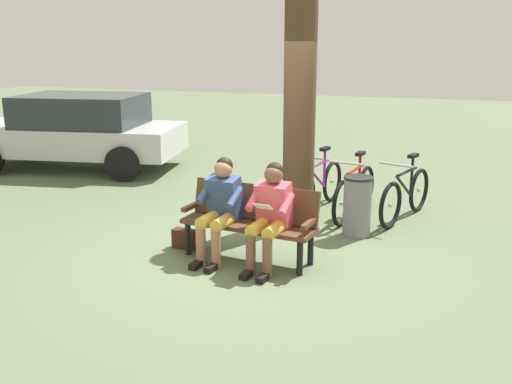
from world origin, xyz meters
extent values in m
plane|color=#566647|center=(0.00, 0.00, 0.00)|extent=(40.00, 40.00, 0.00)
cube|color=#51331E|center=(-0.16, 0.19, 0.42)|extent=(1.64, 0.64, 0.05)
cube|color=#51331E|center=(-0.18, 0.00, 0.66)|extent=(1.60, 0.34, 0.42)
cube|color=#51331E|center=(-0.91, 0.29, 0.56)|extent=(0.11, 0.40, 0.05)
cube|color=#51331E|center=(0.60, 0.09, 0.56)|extent=(0.11, 0.40, 0.05)
cylinder|color=black|center=(-0.85, 0.45, 0.20)|extent=(0.07, 0.07, 0.40)
cylinder|color=black|center=(0.58, 0.27, 0.20)|extent=(0.07, 0.07, 0.40)
cylinder|color=black|center=(-0.89, 0.11, 0.20)|extent=(0.07, 0.07, 0.40)
cylinder|color=black|center=(0.54, -0.07, 0.20)|extent=(0.07, 0.07, 0.40)
cube|color=#D84C59|center=(-0.48, 0.21, 0.71)|extent=(0.42, 0.35, 0.55)
sphere|color=brown|center=(-0.48, 0.23, 1.06)|extent=(0.21, 0.21, 0.21)
sphere|color=black|center=(-0.48, 0.20, 1.10)|extent=(0.20, 0.20, 0.20)
cylinder|color=gold|center=(-0.55, 0.42, 0.49)|extent=(0.20, 0.42, 0.15)
cylinder|color=brown|center=(-0.53, 0.62, 0.23)|extent=(0.11, 0.11, 0.45)
cube|color=black|center=(-0.51, 0.72, 0.04)|extent=(0.12, 0.23, 0.07)
cylinder|color=#D84C59|center=(-0.66, 0.35, 0.77)|extent=(0.13, 0.31, 0.23)
cylinder|color=gold|center=(-0.35, 0.40, 0.49)|extent=(0.20, 0.42, 0.15)
cylinder|color=brown|center=(-0.33, 0.59, 0.23)|extent=(0.11, 0.11, 0.45)
cube|color=black|center=(-0.32, 0.69, 0.04)|extent=(0.12, 0.23, 0.07)
cylinder|color=#D84C59|center=(-0.27, 0.30, 0.77)|extent=(0.13, 0.31, 0.23)
cube|color=silver|center=(-0.44, 0.51, 0.77)|extent=(0.21, 0.14, 0.09)
cube|color=#334772|center=(0.16, 0.13, 0.71)|extent=(0.42, 0.35, 0.55)
sphere|color=#A87554|center=(0.16, 0.15, 1.06)|extent=(0.21, 0.21, 0.21)
sphere|color=black|center=(0.15, 0.12, 1.10)|extent=(0.20, 0.20, 0.20)
cylinder|color=gold|center=(0.08, 0.34, 0.49)|extent=(0.20, 0.42, 0.15)
cylinder|color=#A87554|center=(0.11, 0.54, 0.23)|extent=(0.11, 0.11, 0.45)
cube|color=black|center=(0.12, 0.64, 0.04)|extent=(0.12, 0.23, 0.07)
cylinder|color=#334772|center=(-0.03, 0.27, 0.77)|extent=(0.13, 0.31, 0.23)
cylinder|color=gold|center=(0.28, 0.31, 0.49)|extent=(0.20, 0.42, 0.15)
cylinder|color=#A87554|center=(0.31, 0.51, 0.23)|extent=(0.11, 0.11, 0.45)
cube|color=black|center=(0.32, 0.61, 0.04)|extent=(0.12, 0.23, 0.07)
cylinder|color=#334772|center=(0.37, 0.22, 0.77)|extent=(0.13, 0.31, 0.23)
cube|color=#3F1E14|center=(0.72, 0.08, 0.12)|extent=(0.32, 0.18, 0.24)
cylinder|color=#4C3823|center=(-0.36, -1.36, 1.60)|extent=(0.44, 0.44, 3.19)
cylinder|color=slate|center=(-1.24, -1.08, 0.38)|extent=(0.37, 0.37, 0.77)
cylinder|color=black|center=(-1.24, -1.08, 0.78)|extent=(0.39, 0.39, 0.03)
torus|color=black|center=(-1.63, -1.50, 0.33)|extent=(0.27, 0.64, 0.66)
cylinder|color=silver|center=(-1.63, -1.50, 0.33)|extent=(0.07, 0.07, 0.06)
torus|color=black|center=(-1.96, -2.47, 0.33)|extent=(0.27, 0.64, 0.66)
cylinder|color=silver|center=(-1.96, -2.47, 0.33)|extent=(0.07, 0.07, 0.06)
cylinder|color=black|center=(-1.79, -1.98, 0.71)|extent=(0.24, 0.61, 0.04)
cylinder|color=black|center=(-1.77, -1.91, 0.51)|extent=(0.23, 0.58, 0.43)
cylinder|color=black|center=(-1.85, -2.16, 0.63)|extent=(0.04, 0.04, 0.55)
cube|color=black|center=(-1.85, -2.16, 0.91)|extent=(0.16, 0.24, 0.05)
cylinder|color=#B2B2B7|center=(-1.66, -1.60, 0.88)|extent=(0.46, 0.18, 0.03)
torus|color=black|center=(-0.98, -1.39, 0.33)|extent=(0.18, 0.66, 0.66)
cylinder|color=silver|center=(-0.98, -1.39, 0.33)|extent=(0.06, 0.07, 0.06)
torus|color=black|center=(-1.17, -2.39, 0.33)|extent=(0.18, 0.66, 0.66)
cylinder|color=silver|center=(-1.17, -2.39, 0.33)|extent=(0.06, 0.07, 0.06)
cylinder|color=#B71414|center=(-1.08, -1.89, 0.71)|extent=(0.16, 0.63, 0.04)
cylinder|color=#B71414|center=(-1.06, -1.81, 0.51)|extent=(0.15, 0.59, 0.43)
cylinder|color=#B71414|center=(-1.11, -2.07, 0.63)|extent=(0.04, 0.04, 0.55)
cube|color=black|center=(-1.11, -2.07, 0.91)|extent=(0.13, 0.23, 0.05)
cylinder|color=#B2B2B7|center=(-1.00, -1.49, 0.88)|extent=(0.48, 0.12, 0.03)
torus|color=black|center=(-0.40, -1.60, 0.33)|extent=(0.20, 0.66, 0.66)
cylinder|color=silver|center=(-0.40, -1.60, 0.33)|extent=(0.06, 0.07, 0.06)
torus|color=black|center=(-0.61, -2.60, 0.33)|extent=(0.20, 0.66, 0.66)
cylinder|color=silver|center=(-0.61, -2.60, 0.33)|extent=(0.06, 0.07, 0.06)
cylinder|color=#8C268C|center=(-0.51, -2.10, 0.71)|extent=(0.17, 0.63, 0.04)
cylinder|color=#8C268C|center=(-0.49, -2.02, 0.51)|extent=(0.16, 0.59, 0.43)
cylinder|color=#8C268C|center=(-0.55, -2.28, 0.63)|extent=(0.04, 0.04, 0.55)
cube|color=black|center=(-0.55, -2.28, 0.91)|extent=(0.13, 0.23, 0.05)
cylinder|color=#B2B2B7|center=(-0.42, -1.70, 0.88)|extent=(0.48, 0.13, 0.03)
cube|color=silver|center=(4.78, -3.42, 0.59)|extent=(4.43, 2.45, 0.55)
cube|color=#262D33|center=(4.58, -3.46, 1.17)|extent=(2.55, 2.01, 0.60)
cylinder|color=black|center=(6.27, -4.09, 0.32)|extent=(0.67, 0.32, 0.64)
cylinder|color=black|center=(3.29, -2.76, 0.32)|extent=(0.67, 0.32, 0.64)
cylinder|color=black|center=(3.58, -4.53, 0.32)|extent=(0.67, 0.32, 0.64)
camera|label=1|loc=(-2.23, 6.14, 2.53)|focal=39.95mm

